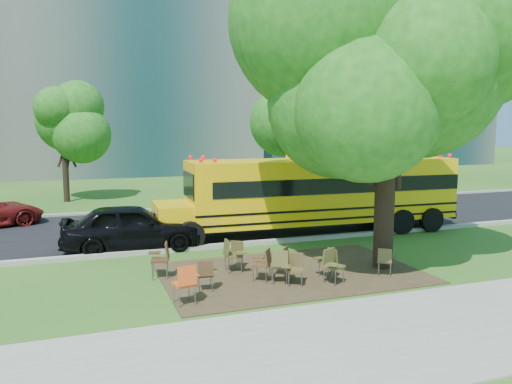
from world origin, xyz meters
name	(u,v)px	position (x,y,z in m)	size (l,w,h in m)	color
ground	(251,272)	(0.00, 0.00, 0.00)	(160.00, 160.00, 0.00)	#274E18
sidewalk	(340,344)	(0.00, -5.00, 0.02)	(60.00, 4.00, 0.04)	gray
dirt_patch	(291,273)	(1.00, -0.50, 0.01)	(7.00, 4.50, 0.03)	#382819
asphalt_road	(194,225)	(0.00, 7.00, 0.02)	(80.00, 8.00, 0.04)	black
kerb_near	(221,246)	(0.00, 3.00, 0.07)	(80.00, 0.25, 0.14)	gray
kerb_far	(175,209)	(0.00, 11.10, 0.07)	(80.00, 0.25, 0.14)	gray
building_main	(27,47)	(-8.00, 36.00, 11.00)	(38.00, 16.00, 22.00)	#62625E
building_right	(341,51)	(24.00, 38.00, 12.50)	(30.00, 16.00, 25.00)	slate
bg_tree_2	(63,124)	(-5.00, 16.00, 4.21)	(4.80, 4.80, 6.62)	black
bg_tree_3	(301,110)	(8.00, 14.00, 5.03)	(5.60, 5.60, 7.84)	black
bg_tree_4	(425,122)	(16.00, 13.00, 4.34)	(5.00, 5.00, 6.85)	black
main_tree	(389,73)	(3.70, -0.89, 5.46)	(7.20, 7.20, 9.07)	black
school_bus	(321,190)	(4.26, 4.08, 1.63)	(11.59, 2.99, 2.81)	#E9B007
chair_0	(186,280)	(-2.23, -1.99, 0.59)	(0.64, 0.64, 0.95)	#DA4A17
chair_1	(206,272)	(-1.57, -1.21, 0.49)	(0.56, 0.47, 0.80)	#432C18
chair_2	(264,261)	(0.03, -0.95, 0.55)	(0.60, 0.75, 0.88)	#4D301B
chair_3	(295,266)	(0.65, -1.51, 0.51)	(0.69, 0.54, 0.83)	brown
chair_4	(280,263)	(0.36, -1.27, 0.56)	(0.69, 0.54, 0.90)	#4F4C22
chair_5	(332,263)	(1.60, -1.72, 0.56)	(0.62, 0.72, 0.91)	brown
chair_6	(329,260)	(1.78, -1.22, 0.49)	(0.54, 0.53, 0.80)	#43411D
chair_7	(386,259)	(3.28, -1.64, 0.49)	(0.68, 0.53, 0.79)	brown
chair_8	(162,256)	(-2.40, 0.28, 0.60)	(0.57, 0.73, 0.97)	#442718
chair_9	(235,252)	(-0.30, 0.44, 0.49)	(0.67, 0.53, 0.79)	brown
chair_10	(232,253)	(-0.52, 0.09, 0.58)	(0.55, 0.62, 0.94)	#4E4722
chair_11	(282,258)	(0.70, -0.61, 0.50)	(0.55, 0.69, 0.81)	#442B18
black_car	(132,227)	(-2.81, 3.80, 0.76)	(1.81, 4.49, 1.53)	black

